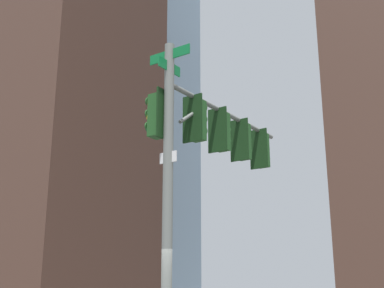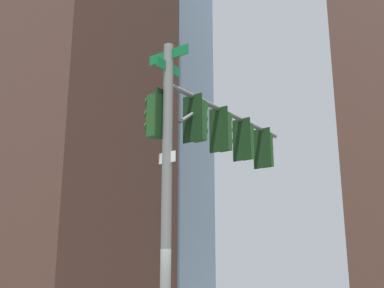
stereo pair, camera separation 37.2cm
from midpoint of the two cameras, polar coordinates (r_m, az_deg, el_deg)
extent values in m
cylinder|color=slate|center=(11.08, -1.84, -5.93)|extent=(0.22, 0.22, 7.15)
cylinder|color=slate|center=(13.76, 4.90, 3.30)|extent=(0.69, 5.07, 0.12)
cylinder|color=slate|center=(12.33, 0.91, 3.34)|extent=(0.20, 1.04, 0.75)
cube|color=#0F6B33|center=(12.11, -1.70, 9.75)|extent=(1.13, 0.16, 0.24)
cube|color=#0F6B33|center=(11.98, -1.71, 8.45)|extent=(0.12, 0.79, 0.24)
cube|color=white|center=(11.27, -1.80, -1.49)|extent=(0.45, 0.08, 0.24)
cube|color=#1E4C1E|center=(12.45, 1.43, 2.63)|extent=(0.38, 0.38, 1.00)
cube|color=black|center=(12.30, 0.91, 2.86)|extent=(0.55, 0.10, 1.16)
sphere|color=#470A07|center=(12.70, 1.96, 3.68)|extent=(0.20, 0.20, 0.20)
cylinder|color=#1E4C1E|center=(12.78, 2.12, 3.98)|extent=(0.23, 0.07, 0.23)
sphere|color=#4C330A|center=(12.60, 1.97, 2.39)|extent=(0.20, 0.20, 0.20)
cylinder|color=#1E4C1E|center=(12.68, 2.14, 2.70)|extent=(0.23, 0.07, 0.23)
sphere|color=green|center=(12.51, 1.98, 1.09)|extent=(0.20, 0.20, 0.20)
cylinder|color=#1E4C1E|center=(12.59, 2.15, 1.41)|extent=(0.23, 0.07, 0.23)
cube|color=#1E4C1E|center=(13.32, 4.20, 1.41)|extent=(0.38, 0.38, 1.00)
cube|color=black|center=(13.17, 3.75, 1.61)|extent=(0.55, 0.10, 1.16)
sphere|color=#470A07|center=(13.58, 4.64, 2.41)|extent=(0.20, 0.20, 0.20)
cylinder|color=#1E4C1E|center=(13.66, 4.78, 2.70)|extent=(0.23, 0.07, 0.23)
sphere|color=#F29E0C|center=(13.48, 4.67, 1.20)|extent=(0.20, 0.20, 0.20)
cylinder|color=#1E4C1E|center=(13.56, 4.81, 1.50)|extent=(0.23, 0.07, 0.23)
sphere|color=#0A3819|center=(13.40, 4.70, -0.02)|extent=(0.20, 0.20, 0.20)
cylinder|color=#1E4C1E|center=(13.48, 4.84, 0.28)|extent=(0.23, 0.07, 0.23)
cube|color=#1E4C1E|center=(14.23, 6.62, 0.34)|extent=(0.38, 0.38, 1.00)
cube|color=black|center=(14.07, 6.22, 0.51)|extent=(0.55, 0.10, 1.16)
sphere|color=red|center=(14.48, 6.99, 1.30)|extent=(0.20, 0.20, 0.20)
cylinder|color=#1E4C1E|center=(14.56, 7.11, 1.57)|extent=(0.23, 0.07, 0.23)
sphere|color=#4C330A|center=(14.40, 7.03, 0.16)|extent=(0.20, 0.20, 0.20)
cylinder|color=#1E4C1E|center=(14.48, 7.15, 0.44)|extent=(0.23, 0.07, 0.23)
sphere|color=#0A3819|center=(14.32, 7.07, -1.00)|extent=(0.20, 0.20, 0.20)
cylinder|color=#1E4C1E|center=(14.39, 7.19, -0.70)|extent=(0.23, 0.07, 0.23)
cube|color=#1E4C1E|center=(15.16, 8.74, -0.60)|extent=(0.38, 0.38, 1.00)
cube|color=black|center=(15.00, 8.39, -0.45)|extent=(0.55, 0.10, 1.16)
sphere|color=red|center=(15.41, 9.06, 0.31)|extent=(0.20, 0.20, 0.20)
cylinder|color=#1E4C1E|center=(15.50, 9.16, 0.58)|extent=(0.23, 0.07, 0.23)
sphere|color=#4C330A|center=(15.33, 9.11, -0.76)|extent=(0.20, 0.20, 0.20)
cylinder|color=#1E4C1E|center=(15.41, 9.21, -0.49)|extent=(0.23, 0.07, 0.23)
sphere|color=#0A3819|center=(15.26, 9.15, -1.85)|extent=(0.20, 0.20, 0.20)
cylinder|color=#1E4C1E|center=(15.34, 9.25, -1.57)|extent=(0.23, 0.07, 0.23)
cube|color=#1E4C1E|center=(11.75, -2.95, 3.07)|extent=(0.38, 0.38, 1.00)
cube|color=black|center=(11.64, -2.23, 3.25)|extent=(0.10, 0.55, 1.16)
sphere|color=#470A07|center=(11.98, -3.68, 4.23)|extent=(0.20, 0.20, 0.20)
cylinder|color=#1E4C1E|center=(12.05, -3.91, 4.57)|extent=(0.07, 0.23, 0.23)
sphere|color=#F29E0C|center=(11.88, -3.71, 2.87)|extent=(0.20, 0.20, 0.20)
cylinder|color=#1E4C1E|center=(11.95, -3.94, 3.22)|extent=(0.07, 0.23, 0.23)
sphere|color=#0A3819|center=(11.78, -3.74, 1.49)|extent=(0.20, 0.20, 0.20)
cylinder|color=#1E4C1E|center=(11.85, -3.97, 1.85)|extent=(0.07, 0.23, 0.23)
cube|color=#4C3328|center=(63.90, -14.66, 1.68)|extent=(22.65, 19.31, 40.87)
cube|color=#7A99B2|center=(80.45, -11.41, 13.08)|extent=(29.11, 25.09, 80.54)
camera|label=1|loc=(0.19, -89.12, -0.25)|focal=48.56mm
camera|label=2|loc=(0.19, 90.88, 0.25)|focal=48.56mm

